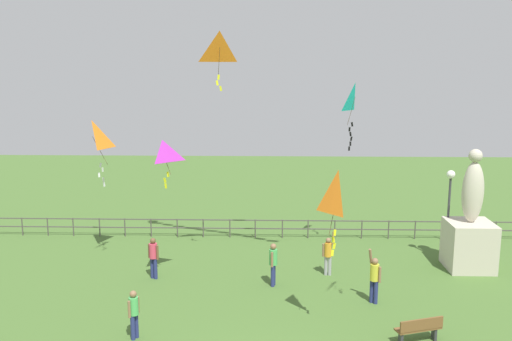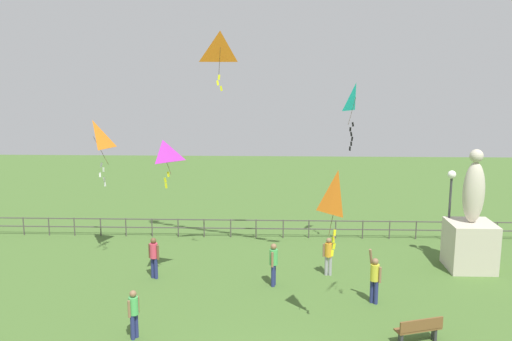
% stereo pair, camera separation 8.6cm
% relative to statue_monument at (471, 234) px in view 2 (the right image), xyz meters
% --- Properties ---
extents(statue_monument, '(1.88, 1.88, 5.20)m').
position_rel_statue_monument_xyz_m(statue_monument, '(0.00, 0.00, 0.00)').
color(statue_monument, beige).
rests_on(statue_monument, ground_plane).
extents(lamppost, '(0.36, 0.36, 4.16)m').
position_rel_statue_monument_xyz_m(lamppost, '(-0.71, 0.76, 1.49)').
color(lamppost, '#38383D').
rests_on(lamppost, ground_plane).
extents(park_bench, '(1.55, 0.86, 0.85)m').
position_rel_statue_monument_xyz_m(park_bench, '(-3.81, -6.60, -1.09)').
color(park_bench, brown).
rests_on(park_bench, ground_plane).
extents(person_0, '(0.46, 0.48, 2.03)m').
position_rel_statue_monument_xyz_m(person_0, '(-4.70, -3.68, -0.53)').
color(person_0, navy).
rests_on(person_0, ground_plane).
extents(person_1, '(0.47, 0.32, 1.73)m').
position_rel_statue_monument_xyz_m(person_1, '(-13.27, -1.55, -0.56)').
color(person_1, navy).
rests_on(person_1, ground_plane).
extents(person_2, '(0.32, 0.52, 1.74)m').
position_rel_statue_monument_xyz_m(person_2, '(-8.38, -2.17, -0.55)').
color(person_2, navy).
rests_on(person_2, ground_plane).
extents(person_3, '(0.30, 0.44, 1.62)m').
position_rel_statue_monument_xyz_m(person_3, '(-12.80, -6.60, -0.62)').
color(person_3, navy).
rests_on(person_3, ground_plane).
extents(person_4, '(0.49, 0.32, 1.90)m').
position_rel_statue_monument_xyz_m(person_4, '(-6.11, -0.97, -0.60)').
color(person_4, '#99999E').
rests_on(person_4, ground_plane).
extents(kite_0, '(0.77, 0.81, 3.06)m').
position_rel_statue_monument_xyz_m(kite_0, '(-4.78, 1.98, 5.53)').
color(kite_0, '#19B2B2').
extents(kite_1, '(0.81, 0.86, 2.73)m').
position_rel_statue_monument_xyz_m(kite_1, '(-6.40, -5.99, 3.08)').
color(kite_1, orange).
extents(kite_2, '(1.19, 0.75, 2.30)m').
position_rel_statue_monument_xyz_m(kite_2, '(-10.50, -1.01, 7.70)').
color(kite_2, orange).
extents(kite_4, '(1.24, 1.13, 2.84)m').
position_rel_statue_monument_xyz_m(kite_4, '(-16.31, 0.89, 3.92)').
color(kite_4, orange).
extents(kite_5, '(1.08, 1.06, 1.77)m').
position_rel_statue_monument_xyz_m(kite_5, '(-12.62, -2.21, 3.75)').
color(kite_5, '#B22DB2').
extents(waterfront_railing, '(36.04, 0.06, 0.95)m').
position_rel_statue_monument_xyz_m(waterfront_railing, '(-9.08, 4.04, -0.93)').
color(waterfront_railing, '#4C4742').
rests_on(waterfront_railing, ground_plane).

